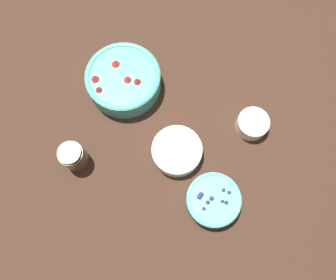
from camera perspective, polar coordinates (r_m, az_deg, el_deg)
The scene contains 6 objects.
ground_plane at distance 1.06m, azimuth -1.55°, elevation -0.98°, with size 4.00×4.00×0.00m, color #382319.
bowl_strawberries at distance 1.11m, azimuth -7.76°, elevation 10.40°, with size 0.25×0.25×0.10m.
bowl_blueberries at distance 1.01m, azimuth 7.88°, elevation -10.33°, with size 0.16×0.16×0.06m.
bowl_bananas at distance 1.03m, azimuth 1.53°, elevation -1.88°, with size 0.16×0.16×0.05m.
bowl_cream at distance 1.09m, azimuth 14.54°, elevation 2.83°, with size 0.10×0.10×0.06m.
jar_chocolate at distance 1.05m, azimuth -16.08°, elevation -2.81°, with size 0.08×0.08×0.10m.
Camera 1 is at (0.11, -0.27, 1.02)m, focal length 35.00 mm.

